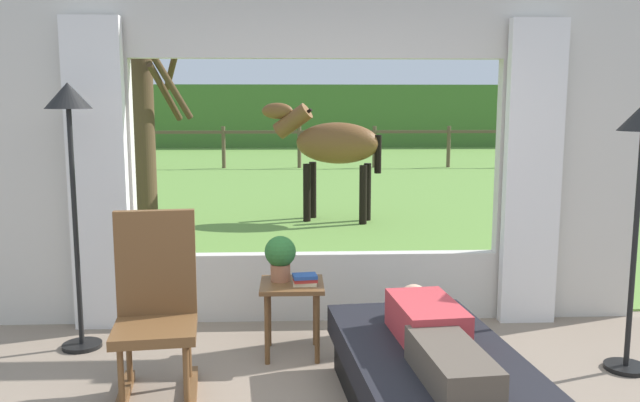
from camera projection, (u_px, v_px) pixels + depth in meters
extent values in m
cube|color=beige|center=(59.00, 165.00, 5.11)|extent=(1.15, 0.12, 2.55)
cube|color=beige|center=(567.00, 163.00, 5.28)|extent=(1.15, 0.12, 2.55)
cube|color=beige|center=(318.00, 286.00, 5.34)|extent=(2.90, 0.12, 0.55)
cube|color=beige|center=(317.00, 29.00, 5.03)|extent=(2.90, 0.12, 0.45)
cube|color=silver|center=(98.00, 177.00, 4.99)|extent=(0.44, 0.10, 2.40)
cube|color=silver|center=(532.00, 175.00, 5.14)|extent=(0.44, 0.10, 2.40)
cube|color=olive|center=(300.00, 173.00, 16.15)|extent=(36.00, 21.68, 0.02)
cube|color=#45702E|center=(297.00, 116.00, 25.69)|extent=(36.00, 2.00, 2.40)
cube|color=black|center=(430.00, 399.00, 3.65)|extent=(0.98, 1.64, 0.24)
cube|color=black|center=(431.00, 364.00, 3.62)|extent=(1.06, 1.78, 0.18)
cube|color=#B23338|center=(426.00, 320.00, 3.74)|extent=(0.40, 0.63, 0.22)
cube|color=#4C4238|center=(451.00, 365.00, 3.15)|extent=(0.35, 0.70, 0.18)
sphere|color=tan|center=(414.00, 300.00, 4.12)|extent=(0.20, 0.20, 0.20)
cube|color=brown|center=(155.00, 330.00, 3.84)|extent=(0.53, 0.53, 0.06)
cube|color=brown|center=(156.00, 265.00, 3.99)|extent=(0.48, 0.12, 0.68)
cube|color=brown|center=(123.00, 398.00, 3.87)|extent=(0.14, 0.68, 0.06)
cube|color=brown|center=(192.00, 393.00, 3.93)|extent=(0.14, 0.68, 0.06)
cylinder|color=brown|center=(121.00, 378.00, 3.67)|extent=(0.04, 0.04, 0.38)
cylinder|color=brown|center=(186.00, 373.00, 3.72)|extent=(0.04, 0.04, 0.38)
cylinder|color=brown|center=(129.00, 353.00, 4.02)|extent=(0.04, 0.04, 0.38)
cylinder|color=brown|center=(188.00, 350.00, 4.08)|extent=(0.04, 0.04, 0.38)
cube|color=brown|center=(292.00, 285.00, 4.55)|extent=(0.44, 0.44, 0.03)
cylinder|color=brown|center=(267.00, 329.00, 4.41)|extent=(0.04, 0.04, 0.49)
cylinder|color=brown|center=(317.00, 329.00, 4.43)|extent=(0.04, 0.04, 0.49)
cylinder|color=brown|center=(269.00, 313.00, 4.75)|extent=(0.04, 0.04, 0.49)
cylinder|color=brown|center=(315.00, 313.00, 4.76)|extent=(0.04, 0.04, 0.49)
cylinder|color=#9E6042|center=(280.00, 272.00, 4.59)|extent=(0.14, 0.14, 0.12)
sphere|color=#2D6B2D|center=(280.00, 252.00, 4.57)|extent=(0.22, 0.22, 0.22)
cube|color=beige|center=(305.00, 283.00, 4.50)|extent=(0.16, 0.13, 0.03)
cube|color=#B22D28|center=(305.00, 280.00, 4.49)|extent=(0.17, 0.14, 0.02)
cube|color=#23478C|center=(305.00, 276.00, 4.48)|extent=(0.18, 0.14, 0.03)
cylinder|color=black|center=(82.00, 345.00, 4.75)|extent=(0.28, 0.28, 0.03)
cylinder|color=black|center=(76.00, 231.00, 4.62)|extent=(0.04, 0.04, 1.72)
cone|color=black|center=(68.00, 96.00, 4.48)|extent=(0.32, 0.32, 0.18)
cylinder|color=black|center=(626.00, 367.00, 4.36)|extent=(0.28, 0.28, 0.03)
cylinder|color=black|center=(634.00, 253.00, 4.24)|extent=(0.04, 0.04, 1.59)
ellipsoid|color=brown|center=(337.00, 143.00, 9.50)|extent=(1.35, 0.91, 0.60)
cylinder|color=brown|center=(293.00, 121.00, 9.63)|extent=(0.65, 0.43, 0.53)
ellipsoid|color=brown|center=(277.00, 111.00, 9.67)|extent=(0.52, 0.34, 0.24)
cube|color=black|center=(298.00, 119.00, 9.60)|extent=(0.43, 0.21, 0.32)
cylinder|color=black|center=(378.00, 154.00, 9.37)|extent=(0.13, 0.13, 0.55)
cylinder|color=black|center=(307.00, 193.00, 9.57)|extent=(0.11, 0.11, 0.85)
cylinder|color=black|center=(313.00, 190.00, 9.87)|extent=(0.11, 0.11, 0.85)
cylinder|color=black|center=(363.00, 195.00, 9.35)|extent=(0.11, 0.11, 0.85)
cylinder|color=black|center=(367.00, 192.00, 9.65)|extent=(0.11, 0.11, 0.85)
cylinder|color=#4C3823|center=(143.00, 134.00, 9.15)|extent=(0.32, 0.32, 2.60)
cylinder|color=#47331E|center=(108.00, 30.00, 8.67)|extent=(0.64, 0.83, 0.93)
cylinder|color=#47331E|center=(175.00, 55.00, 9.20)|extent=(0.55, 1.06, 0.96)
cylinder|color=#47331E|center=(165.00, 93.00, 8.96)|extent=(0.35, 0.81, 0.78)
cylinder|color=#47331E|center=(164.00, 74.00, 8.71)|extent=(0.68, 0.75, 1.23)
cylinder|color=brown|center=(70.00, 148.00, 17.04)|extent=(0.10, 0.10, 1.10)
cylinder|color=brown|center=(147.00, 148.00, 17.12)|extent=(0.10, 0.10, 1.10)
cylinder|color=brown|center=(224.00, 147.00, 17.21)|extent=(0.10, 0.10, 1.10)
cylinder|color=brown|center=(299.00, 147.00, 17.29)|extent=(0.10, 0.10, 1.10)
cylinder|color=brown|center=(374.00, 147.00, 17.38)|extent=(0.10, 0.10, 1.10)
cylinder|color=brown|center=(449.00, 147.00, 17.47)|extent=(0.10, 0.10, 1.10)
cylinder|color=brown|center=(522.00, 146.00, 17.55)|extent=(0.10, 0.10, 1.10)
cylinder|color=brown|center=(595.00, 146.00, 17.64)|extent=(0.10, 0.10, 1.10)
cube|color=brown|center=(299.00, 132.00, 17.23)|extent=(16.00, 0.06, 0.08)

